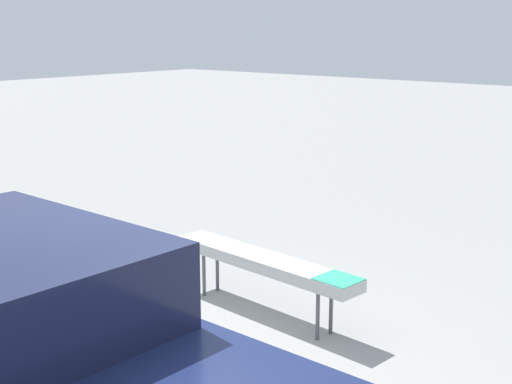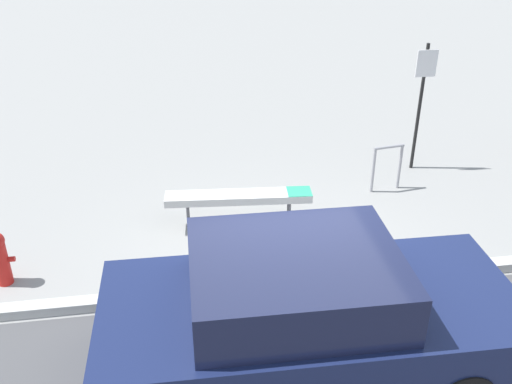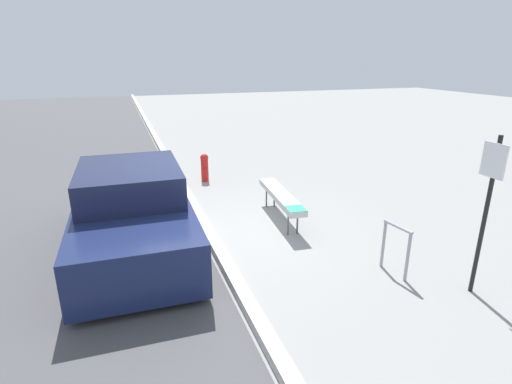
# 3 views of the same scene
# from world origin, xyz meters

# --- Properties ---
(curb) EXTENTS (60.00, 0.20, 0.13)m
(curb) POSITION_xyz_m (0.00, 0.00, 0.07)
(curb) COLOR #B7B7B2
(curb) RESTS_ON ground_plane
(bench) EXTENTS (2.20, 0.52, 0.59)m
(bench) POSITION_xyz_m (-0.37, 1.61, 0.52)
(bench) COLOR #515156
(bench) RESTS_ON ground_plane
(parked_car_near) EXTENTS (4.33, 1.97, 1.47)m
(parked_car_near) POSITION_xyz_m (-0.04, -1.33, 0.67)
(parked_car_near) COLOR black
(parked_car_near) RESTS_ON ground_plane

